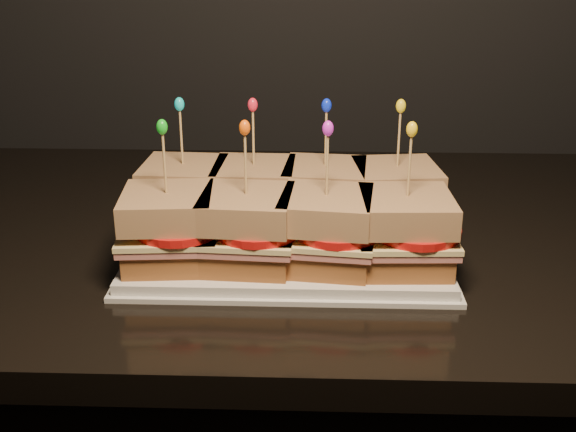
{
  "coord_description": "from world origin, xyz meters",
  "views": [
    {
      "loc": [
        0.27,
        0.76,
        1.3
      ],
      "look_at": [
        0.24,
        1.55,
        0.98
      ],
      "focal_mm": 45.0,
      "sensor_mm": 36.0,
      "label": 1
    }
  ],
  "objects": [
    {
      "name": "sandwich_4_cheese",
      "position": [
        0.11,
        1.5,
        0.98
      ],
      "size": [
        0.12,
        0.11,
        0.01
      ],
      "primitive_type": "cube",
      "rotation": [
        0.0,
        0.0,
        0.08
      ],
      "color": "#ECD78D",
      "rests_on": "sandwich_4_ham"
    },
    {
      "name": "sandwich_4_bread_bot",
      "position": [
        0.11,
        1.5,
        0.95
      ],
      "size": [
        0.1,
        0.1,
        0.03
      ],
      "primitive_type": "cube",
      "rotation": [
        0.0,
        0.0,
        0.08
      ],
      "color": "#5A2D13",
      "rests_on": "platter"
    },
    {
      "name": "sandwich_5_tomato",
      "position": [
        0.21,
        1.49,
        0.99
      ],
      "size": [
        0.1,
        0.1,
        0.01
      ],
      "primitive_type": "cylinder",
      "color": "red",
      "rests_on": "sandwich_5_cheese"
    },
    {
      "name": "sandwich_5_cheese",
      "position": [
        0.2,
        1.5,
        0.98
      ],
      "size": [
        0.12,
        0.11,
        0.01
      ],
      "primitive_type": "cube",
      "rotation": [
        0.0,
        0.0,
        -0.06
      ],
      "color": "#ECD78D",
      "rests_on": "sandwich_5_ham"
    },
    {
      "name": "sandwich_5_frill",
      "position": [
        0.2,
        1.5,
        1.1
      ],
      "size": [
        0.01,
        0.01,
        0.02
      ],
      "primitive_type": "ellipsoid",
      "color": "#F8570B",
      "rests_on": "sandwich_5_pick"
    },
    {
      "name": "sandwich_6_bread_top",
      "position": [
        0.29,
        1.5,
        1.01
      ],
      "size": [
        0.11,
        0.11,
        0.03
      ],
      "primitive_type": "cube",
      "rotation": [
        0.0,
        0.0,
        -0.12
      ],
      "color": "#68300D",
      "rests_on": "sandwich_6_tomato"
    },
    {
      "name": "sandwich_3_frill",
      "position": [
        0.37,
        1.6,
        1.1
      ],
      "size": [
        0.01,
        0.01,
        0.02
      ],
      "primitive_type": "ellipsoid",
      "color": "yellow",
      "rests_on": "sandwich_3_pick"
    },
    {
      "name": "sandwich_1_bread_bot",
      "position": [
        0.2,
        1.6,
        0.95
      ],
      "size": [
        0.1,
        0.1,
        0.03
      ],
      "primitive_type": "cube",
      "rotation": [
        0.0,
        0.0,
        -0.02
      ],
      "color": "#5A2D13",
      "rests_on": "platter"
    },
    {
      "name": "sandwich_7_frill",
      "position": [
        0.37,
        1.5,
        1.1
      ],
      "size": [
        0.01,
        0.01,
        0.02
      ],
      "primitive_type": "ellipsoid",
      "color": "yellow",
      "rests_on": "sandwich_7_pick"
    },
    {
      "name": "sandwich_3_cheese",
      "position": [
        0.37,
        1.6,
        0.98
      ],
      "size": [
        0.12,
        0.12,
        0.01
      ],
      "primitive_type": "cube",
      "rotation": [
        0.0,
        0.0,
        0.12
      ],
      "color": "#ECD78D",
      "rests_on": "sandwich_3_ham"
    },
    {
      "name": "sandwich_7_tomato",
      "position": [
        0.39,
        1.49,
        0.99
      ],
      "size": [
        0.1,
        0.1,
        0.01
      ],
      "primitive_type": "cylinder",
      "color": "red",
      "rests_on": "sandwich_7_cheese"
    },
    {
      "name": "sandwich_4_tomato",
      "position": [
        0.12,
        1.49,
        0.99
      ],
      "size": [
        0.1,
        0.1,
        0.01
      ],
      "primitive_type": "cylinder",
      "color": "red",
      "rests_on": "sandwich_4_cheese"
    },
    {
      "name": "sandwich_1_frill",
      "position": [
        0.2,
        1.6,
        1.1
      ],
      "size": [
        0.01,
        0.01,
        0.02
      ],
      "primitive_type": "ellipsoid",
      "color": "red",
      "rests_on": "sandwich_1_pick"
    },
    {
      "name": "sandwich_7_cheese",
      "position": [
        0.37,
        1.5,
        0.98
      ],
      "size": [
        0.11,
        0.11,
        0.01
      ],
      "primitive_type": "cube",
      "rotation": [
        0.0,
        0.0,
        0.04
      ],
      "color": "#ECD78D",
      "rests_on": "sandwich_7_ham"
    },
    {
      "name": "sandwich_6_pick",
      "position": [
        0.29,
        1.5,
        1.05
      ],
      "size": [
        0.0,
        0.0,
        0.09
      ],
      "primitive_type": "cylinder",
      "color": "tan",
      "rests_on": "sandwich_6_bread_top"
    },
    {
      "name": "sandwich_0_frill",
      "position": [
        0.11,
        1.6,
        1.1
      ],
      "size": [
        0.01,
        0.01,
        0.02
      ],
      "primitive_type": "ellipsoid",
      "color": "#10BEC1",
      "rests_on": "sandwich_0_pick"
    },
    {
      "name": "sandwich_1_bread_top",
      "position": [
        0.2,
        1.6,
        1.01
      ],
      "size": [
        0.1,
        0.1,
        0.03
      ],
      "primitive_type": "cube",
      "rotation": [
        0.0,
        0.0,
        -0.02
      ],
      "color": "#68300D",
      "rests_on": "sandwich_1_tomato"
    },
    {
      "name": "sandwich_2_cheese",
      "position": [
        0.29,
        1.6,
        0.98
      ],
      "size": [
        0.12,
        0.11,
        0.01
      ],
      "primitive_type": "cube",
      "rotation": [
        0.0,
        0.0,
        -0.09
      ],
      "color": "#ECD78D",
      "rests_on": "sandwich_2_ham"
    },
    {
      "name": "sandwich_6_bread_bot",
      "position": [
        0.29,
        1.5,
        0.95
      ],
      "size": [
        0.11,
        0.11,
        0.03
      ],
      "primitive_type": "cube",
      "rotation": [
        0.0,
        0.0,
        -0.12
      ],
      "color": "#5A2D13",
      "rests_on": "platter"
    },
    {
      "name": "sandwich_2_bread_bot",
      "position": [
        0.29,
        1.6,
        0.95
      ],
      "size": [
        0.11,
        0.11,
        0.03
      ],
      "primitive_type": "cube",
      "rotation": [
        0.0,
        0.0,
        -0.09
      ],
      "color": "#5A2D13",
      "rests_on": "platter"
    },
    {
      "name": "sandwich_1_ham",
      "position": [
        0.2,
        1.6,
        0.97
      ],
      "size": [
        0.11,
        0.11,
        0.01
      ],
      "primitive_type": "cube",
      "rotation": [
        0.0,
        0.0,
        -0.02
      ],
      "color": "#C46360",
      "rests_on": "sandwich_1_bread_bot"
    },
    {
      "name": "sandwich_2_bread_top",
      "position": [
        0.29,
        1.6,
        1.01
      ],
      "size": [
        0.11,
        0.11,
        0.03
      ],
      "primitive_type": "cube",
      "rotation": [
        0.0,
        0.0,
        -0.09
      ],
      "color": "#68300D",
      "rests_on": "sandwich_2_tomato"
    },
    {
      "name": "sandwich_6_ham",
      "position": [
        0.29,
        1.5,
        0.97
      ],
      "size": [
        0.12,
        0.11,
        0.01
      ],
      "primitive_type": "cube",
      "rotation": [
        0.0,
        0.0,
        -0.12
      ],
      "color": "#C46360",
      "rests_on": "sandwich_6_bread_bot"
    },
    {
      "name": "sandwich_5_bread_bot",
      "position": [
        0.2,
        1.5,
        0.95
      ],
      "size": [
        0.1,
        0.1,
        0.03
      ],
      "primitive_type": "cube",
      "rotation": [
        0.0,
        0.0,
        -0.06
      ],
      "color": "#5A2D13",
      "rests_on": "platter"
    },
    {
      "name": "sandwich_0_bread_top",
      "position": [
        0.11,
        1.6,
        1.01
      ],
      "size": [
        0.1,
        0.1,
        0.03
      ],
      "primitive_type": "cube",
      "rotation": [
        0.0,
        0.0,
        -0.05
      ],
      "color": "#68300D",
      "rests_on": "sandwich_0_tomato"
    },
    {
      "name": "sandwich_5_bread_top",
      "position": [
        0.2,
        1.5,
        1.01
      ],
      "size": [
        0.1,
        0.1,
        0.03
      ],
      "primitive_type": "cube",
      "rotation": [
        0.0,
        0.0,
        -0.06
      ],
      "color": "#68300D",
      "rests_on": "sandwich_5_tomato"
    },
    {
      "name": "sandwich_7_bread_bot",
      "position": [
        0.37,
        1.5,
        0.95
      ],
      "size": [
        0.1,
        0.1,
        0.03
      ],
      "primitive_type": "cube",
      "rotation": [
        0.0,
        0.0,
        0.04
      ],
      "color": "#5A2D13",
      "rests_on": "platter"
    },
    {
      "name": "sandwich_0_pick",
      "position": [
        0.11,
        1.6,
        1.05
      ],
      "size": [
        0.0,
        0.0,
        0.09
      ],
      "primitive_type": "cylinder",
      "color": "tan",
      "rests_on": "sandwich_0_bread_top"
    },
    {
      "name": "sandwich_6_cheese",
      "position": [
        0.29,
        1.5,
        0.98
      ],
      "size": [
        0.12,
        0.12,
        0.01
      ],
      "primitive_type": "cube",
      "rotation": [
        0.0,
        0.0,
        -0.12
      ],
      "color": "#ECD78D",
      "rests_on": "sandwich_6_ham"
    },
    {
      "name": "sandwich_4_pick",
      "position": [
        0.11,
        1.5,
        1.05
      ],
      "size": [
        0.0,
        0.0,
        0.09
      ],
      "primitive_type": "cylinder",
      "color": "tan",
      "rests_on": "sandwich_4_bread_top"
    },
    {
      "name": "sandwich_0_ham",
      "position": [
        0.11,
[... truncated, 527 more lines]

